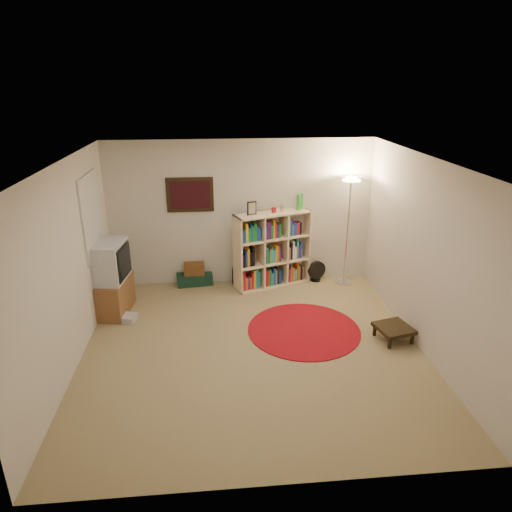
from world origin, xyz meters
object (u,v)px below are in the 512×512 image
Objects in this scene: suitcase at (194,278)px; floor_fan at (316,271)px; tv_stand at (108,279)px; bookshelf at (271,251)px; side_table at (394,329)px; floor_lamp at (350,196)px.

floor_fan is at bearing -9.98° from suitcase.
bookshelf is at bearing 24.20° from tv_stand.
side_table is at bearing -9.12° from tv_stand.
floor_fan reaches higher than side_table.
bookshelf is 1.46m from suitcase.
bookshelf is at bearing -14.94° from suitcase.
side_table is at bearing -85.43° from floor_lamp.
floor_fan reaches higher than suitcase.
bookshelf is 1.62m from floor_lamp.
side_table reaches higher than suitcase.
side_table is (2.81, -2.19, 0.07)m from suitcase.
suitcase is at bearing 45.43° from tv_stand.
floor_lamp is 5.03× the size of floor_fan.
floor_lamp is at bearing 94.57° from side_table.
side_table is (1.47, -1.99, -0.46)m from bookshelf.
tv_stand reaches higher than suitcase.
floor_lamp reaches higher than suitcase.
tv_stand is (-2.59, -0.78, -0.08)m from bookshelf.
bookshelf is 1.37× the size of tv_stand.
tv_stand is at bearing 177.70° from bookshelf.
floor_fan is at bearing 21.38° from tv_stand.
bookshelf is 0.95m from floor_fan.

